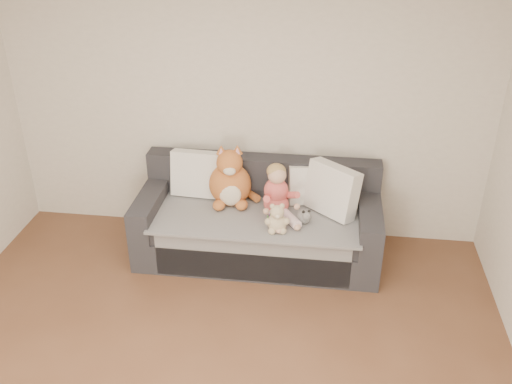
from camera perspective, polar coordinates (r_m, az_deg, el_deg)
room_shell at (r=3.44m, az=-6.13°, el=-3.27°), size 5.00×5.00×5.00m
sofa at (r=5.30m, az=0.27°, el=-3.20°), size 2.20×0.94×0.85m
cushion_left at (r=5.39m, az=-5.95°, el=1.84°), size 0.48×0.24×0.45m
cushion_right_back at (r=5.27m, az=5.47°, el=0.73°), size 0.42×0.25×0.37m
cushion_right_front at (r=5.10m, az=7.61°, el=0.21°), size 0.52×0.48×0.47m
toddler at (r=5.04m, az=2.17°, el=-0.24°), size 0.36×0.49×0.48m
plush_cat at (r=5.22m, az=-2.58°, el=1.07°), size 0.48×0.44×0.60m
teddy_bear at (r=4.84m, az=2.12°, el=-2.84°), size 0.21×0.16×0.27m
plush_cow at (r=4.99m, az=4.85°, el=-2.44°), size 0.13×0.19×0.16m
sippy_cup at (r=4.99m, az=1.63°, el=-2.51°), size 0.09×0.07×0.10m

